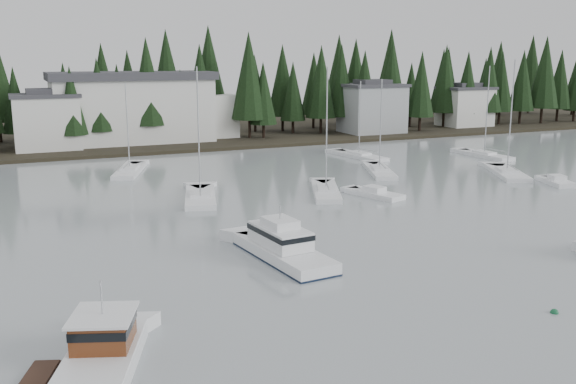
% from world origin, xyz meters
% --- Properties ---
extents(ground, '(260.00, 260.00, 0.00)m').
position_xyz_m(ground, '(0.00, 0.00, 0.00)').
color(ground, gray).
rests_on(ground, ground).
extents(far_shore_land, '(240.00, 54.00, 1.00)m').
position_xyz_m(far_shore_land, '(0.00, 97.00, 0.00)').
color(far_shore_land, black).
rests_on(far_shore_land, ground).
extents(conifer_treeline, '(200.00, 22.00, 20.00)m').
position_xyz_m(conifer_treeline, '(0.00, 86.00, 0.00)').
color(conifer_treeline, black).
rests_on(conifer_treeline, ground).
extents(house_west, '(9.54, 7.42, 8.75)m').
position_xyz_m(house_west, '(-18.00, 79.00, 4.65)').
color(house_west, silver).
rests_on(house_west, ground).
extents(house_east_a, '(10.60, 8.48, 9.25)m').
position_xyz_m(house_east_a, '(36.00, 78.00, 4.90)').
color(house_east_a, '#999EA0').
rests_on(house_east_a, ground).
extents(house_east_b, '(9.54, 7.42, 8.25)m').
position_xyz_m(house_east_b, '(58.00, 80.00, 4.40)').
color(house_east_b, silver).
rests_on(house_east_b, ground).
extents(harbor_inn, '(29.50, 11.50, 10.90)m').
position_xyz_m(harbor_inn, '(-2.96, 82.34, 5.78)').
color(harbor_inn, silver).
rests_on(harbor_inn, ground).
extents(lobster_boat_brown, '(6.56, 9.69, 4.55)m').
position_xyz_m(lobster_boat_brown, '(-20.57, 7.19, 0.52)').
color(lobster_boat_brown, white).
rests_on(lobster_boat_brown, ground).
extents(cabin_cruiser_center, '(4.13, 10.31, 4.31)m').
position_xyz_m(cabin_cruiser_center, '(-6.36, 19.39, 0.65)').
color(cabin_cruiser_center, white).
rests_on(cabin_cruiser_center, ground).
extents(sailboat_0, '(5.97, 10.80, 11.28)m').
position_xyz_m(sailboat_0, '(-10.11, 57.62, 0.05)').
color(sailboat_0, white).
rests_on(sailboat_0, ground).
extents(sailboat_1, '(7.20, 10.51, 13.99)m').
position_xyz_m(sailboat_1, '(30.75, 38.08, 0.07)').
color(sailboat_1, white).
rests_on(sailboat_1, ground).
extents(sailboat_2, '(6.21, 10.63, 11.70)m').
position_xyz_m(sailboat_2, '(17.53, 45.33, 0.06)').
color(sailboat_2, white).
rests_on(sailboat_2, ground).
extents(sailboat_3, '(6.26, 10.22, 13.37)m').
position_xyz_m(sailboat_3, '(6.19, 37.29, 0.07)').
color(sailboat_3, white).
rests_on(sailboat_3, ground).
extents(sailboat_4, '(5.51, 10.43, 13.44)m').
position_xyz_m(sailboat_4, '(-6.38, 39.90, 0.07)').
color(sailboat_4, white).
rests_on(sailboat_4, ground).
extents(sailboat_5, '(2.73, 9.55, 13.05)m').
position_xyz_m(sailboat_5, '(37.61, 50.15, 0.07)').
color(sailboat_5, white).
rests_on(sailboat_5, ground).
extents(sailboat_6, '(3.99, 10.33, 11.05)m').
position_xyz_m(sailboat_6, '(21.20, 56.62, 0.05)').
color(sailboat_6, white).
rests_on(sailboat_6, ground).
extents(runabout_1, '(4.06, 6.66, 1.42)m').
position_xyz_m(runabout_1, '(10.08, 34.18, 0.13)').
color(runabout_1, white).
rests_on(runabout_1, ground).
extents(runabout_2, '(3.57, 5.45, 1.42)m').
position_xyz_m(runabout_2, '(31.72, 31.41, 0.13)').
color(runabout_2, white).
rests_on(runabout_2, ground).
extents(mooring_buoy_green, '(0.47, 0.47, 0.47)m').
position_xyz_m(mooring_buoy_green, '(3.56, 4.36, 0.00)').
color(mooring_buoy_green, '#145933').
rests_on(mooring_buoy_green, ground).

